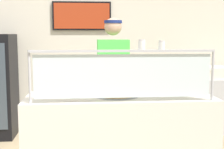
# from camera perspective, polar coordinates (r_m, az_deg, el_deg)

# --- Properties ---
(shop_rear_unit) EXTENTS (6.27, 0.13, 2.70)m
(shop_rear_unit) POSITION_cam_1_polar(r_m,az_deg,el_deg) (5.40, -1.36, 5.00)
(shop_rear_unit) COLOR silver
(shop_rear_unit) RESTS_ON ground
(serving_counter) EXTENTS (1.87, 0.67, 0.95)m
(serving_counter) POSITION_cam_1_polar(r_m,az_deg,el_deg) (3.32, 1.40, -11.94)
(serving_counter) COLOR silver
(serving_counter) RESTS_ON ground
(sneeze_guard) EXTENTS (1.69, 0.06, 0.48)m
(sneeze_guard) POSITION_cam_1_polar(r_m,az_deg,el_deg) (2.88, 2.06, 0.90)
(sneeze_guard) COLOR #B2B5BC
(sneeze_guard) RESTS_ON serving_counter
(pizza_tray) EXTENTS (0.46, 0.46, 0.04)m
(pizza_tray) POSITION_cam_1_polar(r_m,az_deg,el_deg) (3.22, 0.76, -3.48)
(pizza_tray) COLOR #9EA0A8
(pizza_tray) RESTS_ON serving_counter
(pizza_server) EXTENTS (0.09, 0.28, 0.01)m
(pizza_server) POSITION_cam_1_polar(r_m,az_deg,el_deg) (3.20, 1.68, -3.15)
(pizza_server) COLOR #ADAFB7
(pizza_server) RESTS_ON pizza_tray
(parmesan_shaker) EXTENTS (0.06, 0.06, 0.09)m
(parmesan_shaker) POSITION_cam_1_polar(r_m,az_deg,el_deg) (2.89, 5.34, 5.23)
(parmesan_shaker) COLOR white
(parmesan_shaker) RESTS_ON sneeze_guard
(pepper_flake_shaker) EXTENTS (0.06, 0.06, 0.08)m
(pepper_flake_shaker) POSITION_cam_1_polar(r_m,az_deg,el_deg) (2.93, 8.86, 5.12)
(pepper_flake_shaker) COLOR white
(pepper_flake_shaker) RESTS_ON sneeze_guard
(worker_figure) EXTENTS (0.41, 0.50, 1.76)m
(worker_figure) POSITION_cam_1_polar(r_m,az_deg,el_deg) (3.89, 0.26, -1.05)
(worker_figure) COLOR #23232D
(worker_figure) RESTS_ON ground
(prep_shelf) EXTENTS (0.70, 0.55, 0.87)m
(prep_shelf) POSITION_cam_1_polar(r_m,az_deg,el_deg) (5.43, 17.35, -5.14)
(prep_shelf) COLOR #B7BABF
(prep_shelf) RESTS_ON ground
(pizza_box_stack) EXTENTS (0.49, 0.48, 0.18)m
(pizza_box_stack) POSITION_cam_1_polar(r_m,az_deg,el_deg) (5.35, 17.51, 0.36)
(pizza_box_stack) COLOR silver
(pizza_box_stack) RESTS_ON prep_shelf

